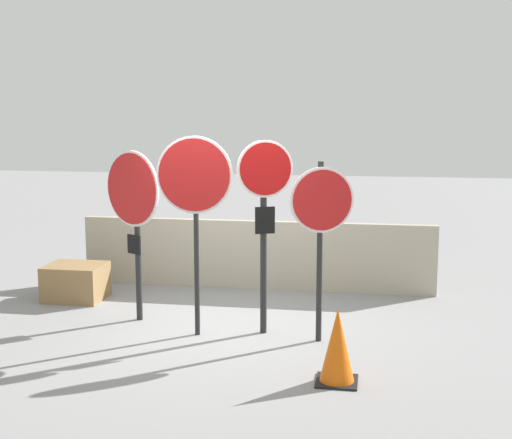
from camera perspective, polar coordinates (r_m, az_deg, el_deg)
ground_plane at (r=8.90m, az=-2.19°, el=-8.64°), size 40.00×40.00×0.00m
fence_back at (r=10.64m, az=-0.05°, el=-2.84°), size 5.30×0.12×1.03m
stop_sign_0 at (r=8.98m, az=-9.79°, el=1.38°), size 0.83×0.50×2.17m
stop_sign_1 at (r=8.24m, az=-4.93°, el=2.59°), size 0.90×0.12×2.37m
stop_sign_2 at (r=8.31m, az=0.69°, el=1.64°), size 0.62×0.30×2.32m
stop_sign_3 at (r=8.06m, az=5.26°, el=0.39°), size 0.70×0.30×2.09m
traffic_cone_0 at (r=7.15m, az=6.53°, el=-10.01°), size 0.41×0.41×0.76m
storage_crate at (r=10.41m, az=-14.22°, el=-4.86°), size 0.80×0.68×0.50m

